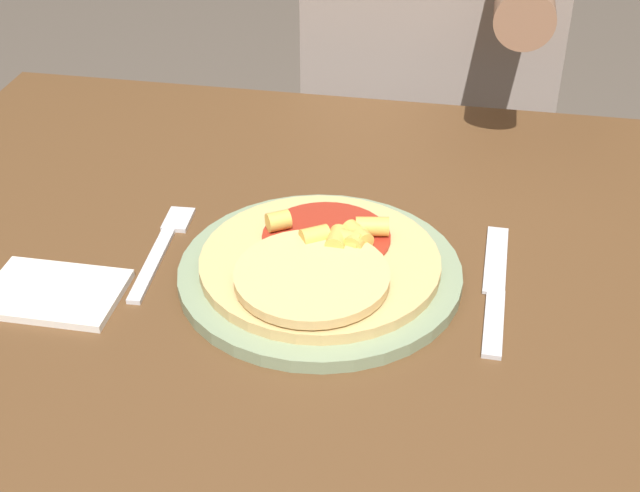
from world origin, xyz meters
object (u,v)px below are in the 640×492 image
(dining_table, at_px, (344,385))
(person_diner, at_px, (434,46))
(fork, at_px, (163,245))
(plate, at_px, (320,273))
(pizza, at_px, (320,261))
(knife, at_px, (495,291))

(dining_table, relative_size, person_diner, 0.92)
(person_diner, bearing_deg, dining_table, -92.55)
(fork, bearing_deg, plate, -8.45)
(pizza, relative_size, fork, 1.37)
(dining_table, distance_m, knife, 0.18)
(fork, distance_m, knife, 0.35)
(dining_table, height_order, plate, plate)
(fork, bearing_deg, knife, -2.89)
(dining_table, distance_m, fork, 0.24)
(dining_table, distance_m, pizza, 0.14)
(fork, relative_size, knife, 0.80)
(dining_table, height_order, person_diner, person_diner)
(plate, xyz_separation_m, fork, (-0.17, 0.03, -0.00))
(fork, bearing_deg, pizza, -9.82)
(plate, height_order, pizza, pizza)
(dining_table, xyz_separation_m, plate, (-0.03, 0.04, 0.11))
(plate, xyz_separation_m, pizza, (0.00, -0.00, 0.02))
(plate, distance_m, fork, 0.18)
(dining_table, bearing_deg, knife, 20.00)
(dining_table, distance_m, person_diner, 0.73)
(pizza, bearing_deg, plate, 104.57)
(plate, xyz_separation_m, knife, (0.17, 0.01, -0.00))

